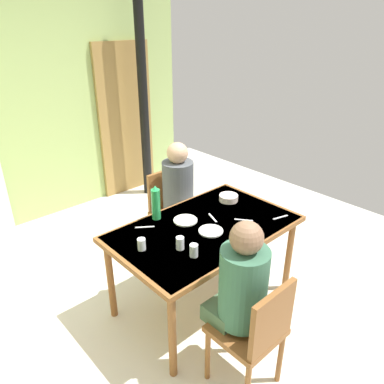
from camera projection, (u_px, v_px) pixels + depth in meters
name	position (u px, v px, depth m)	size (l,w,h in m)	color
ground_plane	(163.00, 315.00, 3.08)	(6.19, 6.19, 0.00)	silver
wall_back	(25.00, 105.00, 4.08)	(4.17, 0.10, 2.75)	#A0BB6C
door_wooden	(126.00, 121.00, 4.94)	(0.80, 0.05, 2.00)	olive
stove_pipe_column	(143.00, 94.00, 4.67)	(0.12, 0.12, 2.75)	black
dining_table	(205.00, 234.00, 2.94)	(1.47, 0.91, 0.76)	brown
chair_near_diner	(256.00, 331.00, 2.28)	(0.40, 0.40, 0.87)	brown
chair_far_diner	(171.00, 208.00, 3.75)	(0.40, 0.40, 0.87)	brown
person_near_diner	(241.00, 284.00, 2.24)	(0.30, 0.37, 0.77)	#425F42
person_far_diner	(179.00, 187.00, 3.54)	(0.30, 0.37, 0.77)	#49575C
water_bottle_green_near	(156.00, 203.00, 2.97)	(0.07, 0.07, 0.30)	green
serving_bowl_center	(229.00, 198.00, 3.31)	(0.17, 0.17, 0.06)	silver
dinner_plate_near_left	(211.00, 231.00, 2.84)	(0.19, 0.19, 0.01)	white
dinner_plate_near_right	(185.00, 220.00, 2.99)	(0.19, 0.19, 0.01)	white
drinking_glass_by_near_diner	(142.00, 244.00, 2.61)	(0.06, 0.06, 0.09)	silver
drinking_glass_by_far_diner	(194.00, 250.00, 2.53)	(0.06, 0.06, 0.09)	silver
drinking_glass_spare_center	(180.00, 243.00, 2.61)	(0.06, 0.06, 0.09)	silver
cutlery_knife_near	(244.00, 220.00, 3.00)	(0.15, 0.02, 0.00)	silver
cutlery_fork_near	(280.00, 217.00, 3.04)	(0.15, 0.02, 0.00)	silver
cutlery_knife_far	(145.00, 227.00, 2.90)	(0.15, 0.02, 0.00)	silver
cutlery_fork_far	(213.00, 218.00, 3.03)	(0.15, 0.02, 0.00)	silver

